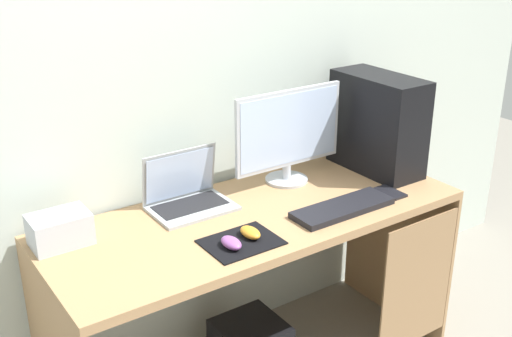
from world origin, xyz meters
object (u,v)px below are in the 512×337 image
at_px(pc_tower, 377,123).
at_px(cell_phone, 390,192).
at_px(projector, 60,229).
at_px(keyboard, 343,208).
at_px(mouse_right, 231,243).
at_px(monitor, 289,135).
at_px(mouse_left, 250,232).
at_px(laptop, 188,196).

height_order(pc_tower, cell_phone, pc_tower).
relative_size(projector, keyboard, 0.48).
distance_m(mouse_right, cell_phone, 0.78).
relative_size(mouse_right, cell_phone, 0.74).
bearing_deg(pc_tower, monitor, 165.49).
bearing_deg(mouse_left, pc_tower, 15.21).
relative_size(monitor, laptop, 1.65).
bearing_deg(mouse_right, projector, 142.23).
bearing_deg(monitor, mouse_left, -141.64).
height_order(projector, cell_phone, projector).
height_order(projector, mouse_left, projector).
bearing_deg(mouse_right, keyboard, 0.56).
xyz_separation_m(monitor, mouse_right, (-0.51, -0.35, -0.19)).
xyz_separation_m(projector, mouse_left, (0.56, -0.34, -0.03)).
height_order(pc_tower, monitor, pc_tower).
xyz_separation_m(projector, mouse_right, (0.47, -0.36, -0.03)).
height_order(laptop, mouse_right, laptop).
relative_size(keyboard, cell_phone, 3.23).
distance_m(pc_tower, mouse_right, 0.96).
height_order(monitor, mouse_left, monitor).
bearing_deg(keyboard, projector, 159.94).
xyz_separation_m(laptop, projector, (-0.50, -0.01, 0.01)).
bearing_deg(mouse_left, laptop, 99.07).
distance_m(laptop, keyboard, 0.60).
bearing_deg(cell_phone, pc_tower, 59.38).
distance_m(laptop, mouse_right, 0.38).
relative_size(pc_tower, keyboard, 1.02).
height_order(laptop, projector, laptop).
bearing_deg(projector, keyboard, -20.06).
relative_size(pc_tower, cell_phone, 3.29).
bearing_deg(laptop, projector, -178.44).
xyz_separation_m(pc_tower, laptop, (-0.87, 0.13, -0.17)).
bearing_deg(projector, mouse_right, -37.77).
distance_m(laptop, projector, 0.50).
height_order(mouse_left, cell_phone, mouse_left).
xyz_separation_m(laptop, mouse_left, (0.06, -0.35, -0.02)).
relative_size(monitor, cell_phone, 3.98).
height_order(keyboard, mouse_left, mouse_left).
bearing_deg(cell_phone, laptop, 154.08).
height_order(monitor, mouse_right, monitor).
relative_size(keyboard, mouse_right, 4.38).
bearing_deg(pc_tower, laptop, 171.73).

